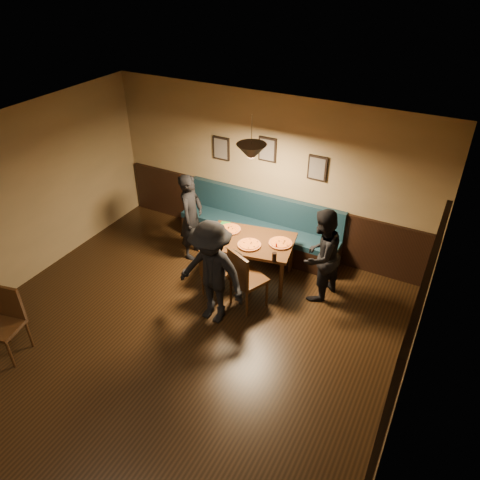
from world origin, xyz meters
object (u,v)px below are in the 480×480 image
at_px(soda_glass, 274,257).
at_px(dining_table, 250,259).
at_px(chair_near_right, 249,278).
at_px(tabasco_bottle, 276,246).
at_px(cafe_chair_far, 2,326).
at_px(booth_bench, 259,225).
at_px(chair_near_left, 217,271).
at_px(diner_right, 321,256).
at_px(diner_left, 191,217).
at_px(diner_front, 211,273).

bearing_deg(soda_glass, dining_table, 149.06).
bearing_deg(chair_near_right, soda_glass, 69.55).
bearing_deg(tabasco_bottle, cafe_chair_far, -130.36).
bearing_deg(booth_bench, chair_near_left, -90.85).
distance_m(soda_glass, tabasco_bottle, 0.34).
distance_m(booth_bench, diner_right, 1.63).
relative_size(booth_bench, diner_left, 1.90).
bearing_deg(dining_table, diner_front, -102.70).
xyz_separation_m(booth_bench, cafe_chair_far, (-1.88, -3.92, 0.01)).
height_order(dining_table, chair_near_left, chair_near_left).
relative_size(diner_left, diner_front, 0.95).
height_order(dining_table, cafe_chair_far, cafe_chair_far).
height_order(soda_glass, cafe_chair_far, cafe_chair_far).
height_order(booth_bench, soda_glass, booth_bench).
relative_size(diner_front, soda_glass, 10.93).
bearing_deg(chair_near_left, tabasco_bottle, 43.35).
relative_size(chair_near_right, diner_front, 0.63).
height_order(soda_glass, tabasco_bottle, soda_glass).
relative_size(chair_near_left, chair_near_right, 0.83).
relative_size(booth_bench, chair_near_right, 2.88).
bearing_deg(diner_right, chair_near_right, -35.05).
xyz_separation_m(chair_near_right, diner_right, (0.86, 0.71, 0.25)).
height_order(booth_bench, chair_near_left, booth_bench).
bearing_deg(cafe_chair_far, soda_glass, -147.00).
distance_m(tabasco_bottle, cafe_chair_far, 4.02).
bearing_deg(cafe_chair_far, booth_bench, -127.79).
bearing_deg(chair_near_left, diner_left, 146.20).
height_order(chair_near_right, cafe_chair_far, chair_near_right).
height_order(diner_left, cafe_chair_far, diner_left).
relative_size(booth_bench, soda_glass, 19.74).
bearing_deg(diner_front, chair_near_left, 117.97).
height_order(tabasco_bottle, cafe_chair_far, cafe_chair_far).
bearing_deg(booth_bench, diner_right, -28.28).
height_order(dining_table, soda_glass, soda_glass).
relative_size(booth_bench, dining_table, 2.16).
xyz_separation_m(diner_left, diner_right, (2.38, -0.05, -0.02)).
relative_size(soda_glass, tabasco_bottle, 1.40).
distance_m(diner_front, cafe_chair_far, 2.87).
xyz_separation_m(chair_near_left, diner_front, (0.23, -0.53, 0.40)).
distance_m(booth_bench, diner_left, 1.23).
bearing_deg(dining_table, diner_right, -6.85).
relative_size(chair_near_left, diner_right, 0.56).
distance_m(chair_near_left, diner_front, 0.70).
xyz_separation_m(chair_near_right, tabasco_bottle, (0.17, 0.61, 0.28)).
xyz_separation_m(chair_near_left, chair_near_right, (0.58, -0.01, 0.09)).
relative_size(chair_near_left, diner_front, 0.52).
bearing_deg(dining_table, diner_left, 163.29).
distance_m(chair_near_left, diner_right, 1.64).
xyz_separation_m(chair_near_left, diner_left, (-0.94, 0.74, 0.36)).
relative_size(soda_glass, cafe_chair_far, 0.15).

